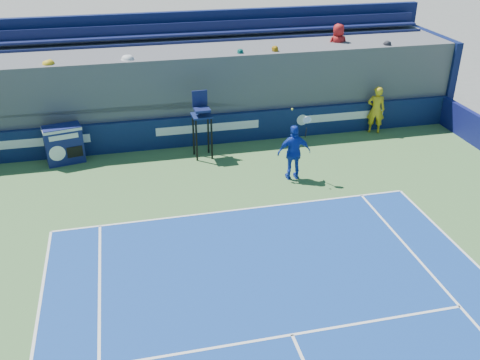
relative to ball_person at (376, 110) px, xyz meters
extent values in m
imported|color=gold|center=(0.00, 0.00, 0.00)|extent=(0.83, 0.69, 1.94)
cube|color=white|center=(-6.84, -4.88, -0.96)|extent=(10.97, 0.07, 0.00)
cube|color=white|center=(-6.84, -10.37, -0.96)|extent=(8.23, 0.07, 0.00)
cube|color=#0C1A45|center=(-6.84, 0.33, -0.38)|extent=(20.40, 0.20, 1.20)
cube|color=white|center=(-12.84, 0.23, -0.26)|extent=(3.20, 0.01, 0.32)
cube|color=white|center=(-6.84, 0.23, -0.26)|extent=(4.00, 0.01, 0.32)
cube|color=white|center=(-1.34, 0.23, -0.26)|extent=(3.60, 0.01, 0.32)
cylinder|color=white|center=(-3.04, 0.22, -0.26)|extent=(0.44, 0.01, 0.44)
cube|color=#101854|center=(-12.15, -0.13, -0.28)|extent=(1.42, 0.95, 1.40)
cube|color=silver|center=(-12.15, -0.13, 0.35)|extent=(1.44, 0.98, 0.10)
cylinder|color=white|center=(-12.37, -0.54, -0.43)|extent=(0.55, 0.14, 0.56)
cube|color=black|center=(-11.79, -0.42, -0.48)|extent=(0.54, 0.13, 0.40)
cube|color=silver|center=(-12.08, -0.48, 0.14)|extent=(0.98, 0.22, 0.18)
cylinder|color=black|center=(-7.49, -1.08, -0.18)|extent=(0.07, 0.07, 1.60)
cylinder|color=black|center=(-6.93, -1.06, -0.18)|extent=(0.07, 0.07, 1.60)
cylinder|color=black|center=(-7.52, -0.53, -0.18)|extent=(0.07, 0.07, 1.60)
cylinder|color=black|center=(-6.96, -0.50, -0.18)|extent=(0.07, 0.07, 1.60)
cube|color=#0F1D4F|center=(-7.22, -0.79, 0.65)|extent=(0.74, 0.74, 0.06)
cube|color=#141C4E|center=(-7.22, -0.89, 0.90)|extent=(0.57, 0.48, 0.08)
cube|color=#121745|center=(-7.24, -0.53, 1.20)|extent=(0.55, 0.09, 0.60)
imported|color=#1635B4|center=(-4.51, -3.22, -0.01)|extent=(1.16, 0.54, 1.93)
cylinder|color=black|center=(-4.18, -3.32, 0.72)|extent=(0.05, 0.16, 0.39)
torus|color=silver|center=(-4.19, -3.39, 1.20)|extent=(0.31, 0.16, 0.29)
cylinder|color=silver|center=(-4.19, -3.39, 1.20)|extent=(0.26, 0.12, 0.24)
sphere|color=yellow|center=(-4.68, -3.30, 1.57)|extent=(0.07, 0.07, 0.07)
cube|color=#505055|center=(-6.84, 2.23, 0.71)|extent=(20.40, 3.60, 3.38)
cube|color=#505055|center=(-6.84, 0.88, 0.49)|extent=(20.40, 0.90, 0.55)
cube|color=#131A48|center=(-6.84, 0.78, 0.97)|extent=(20.00, 0.45, 0.08)
cube|color=#131A48|center=(-6.84, 1.03, 1.17)|extent=(20.00, 0.06, 0.45)
cube|color=#505055|center=(-6.84, 1.78, 1.04)|extent=(20.40, 0.90, 0.55)
cube|color=#131A48|center=(-6.84, 1.68, 1.52)|extent=(20.00, 0.45, 0.08)
cube|color=#131A48|center=(-6.84, 1.93, 1.72)|extent=(20.00, 0.06, 0.45)
cube|color=#505055|center=(-6.84, 2.68, 1.59)|extent=(20.40, 0.90, 0.55)
cube|color=#131A48|center=(-6.84, 2.58, 2.07)|extent=(20.00, 0.45, 0.08)
cube|color=#131A48|center=(-6.84, 2.83, 2.27)|extent=(20.00, 0.06, 0.45)
cube|color=#505055|center=(-6.84, 3.58, 2.14)|extent=(20.40, 0.90, 0.55)
cube|color=#131A48|center=(-6.84, 3.48, 2.62)|extent=(20.00, 0.45, 0.08)
cube|color=#131A48|center=(-6.84, 3.73, 2.82)|extent=(20.00, 0.06, 0.45)
cube|color=#0C1647|center=(-6.84, 4.18, 1.22)|extent=(20.80, 0.30, 4.40)
cube|color=#0C1647|center=(3.51, 2.23, 0.72)|extent=(0.30, 3.90, 3.40)
imported|color=gold|center=(-13.53, 0.83, 1.53)|extent=(0.81, 0.68, 1.48)
imported|color=silver|center=(-9.61, 0.83, 1.67)|extent=(1.18, 0.72, 1.78)
imported|color=teal|center=(-5.41, 0.83, 1.67)|extent=(1.07, 0.51, 1.77)
imported|color=#A71718|center=(-1.15, 1.73, 2.23)|extent=(0.87, 0.57, 1.78)
imported|color=black|center=(0.56, 0.83, 1.68)|extent=(0.73, 0.57, 1.78)
imported|color=gold|center=(-12.34, 0.83, 1.67)|extent=(1.01, 0.84, 1.77)
imported|color=gold|center=(-4.05, 0.83, 1.69)|extent=(1.10, 0.54, 1.81)
camera|label=1|loc=(-9.92, -18.69, 7.43)|focal=40.00mm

